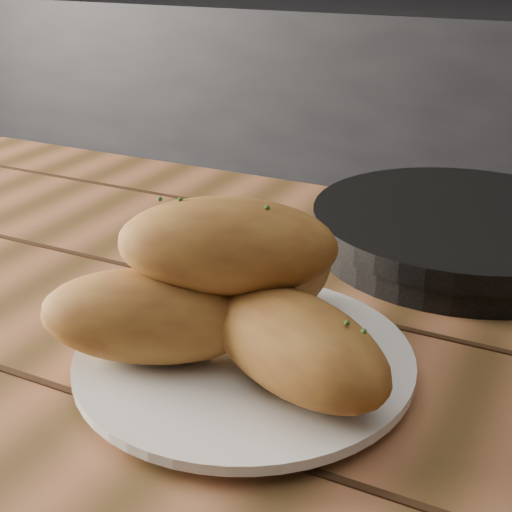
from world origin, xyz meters
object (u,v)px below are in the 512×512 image
at_px(table, 395,501).
at_px(skillet, 463,231).
at_px(plate, 244,361).
at_px(bread_rolls, 235,296).

height_order(table, skillet, skillet).
bearing_deg(plate, skillet, 72.00).
relative_size(bread_rolls, skillet, 0.65).
bearing_deg(table, plate, -171.06).
bearing_deg(skillet, bread_rolls, -108.77).
height_order(plate, skillet, skillet).
relative_size(table, plate, 6.29).
bearing_deg(bread_rolls, plate, 30.96).
xyz_separation_m(table, skillet, (-0.02, 0.29, 0.12)).
relative_size(plate, skillet, 0.58).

